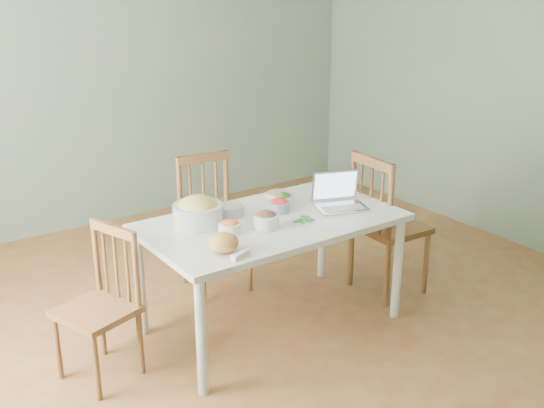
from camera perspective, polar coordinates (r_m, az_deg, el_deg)
floor at (r=4.37m, az=0.52°, el=-10.70°), size 5.00×5.00×0.00m
wall_back at (r=6.04m, az=-13.66°, el=10.96°), size 5.00×0.00×2.70m
wall_right at (r=5.68m, az=21.84°, el=9.58°), size 0.00×5.00×2.70m
dining_table at (r=4.23m, az=0.00°, el=-6.05°), size 1.59×0.90×0.75m
chair_far at (r=4.71m, az=-4.95°, el=-1.86°), size 0.46×0.45×0.97m
chair_left at (r=3.82m, az=-15.05°, el=-8.68°), size 0.48×0.49×0.88m
chair_right at (r=4.73m, az=10.22°, el=-1.66°), size 0.45×0.48×1.03m
bread_boule at (r=3.61m, az=-4.25°, el=-3.34°), size 0.22×0.22×0.11m
butter_stick at (r=3.55m, az=-2.76°, el=-4.45°), size 0.13×0.07×0.03m
bowl_squash at (r=3.99m, az=-6.44°, el=-0.62°), size 0.37×0.37×0.18m
bowl_carrot at (r=3.88m, az=-3.68°, el=-1.95°), size 0.15×0.15×0.08m
bowl_onion at (r=4.13m, az=-3.54°, el=-0.45°), size 0.18×0.18×0.09m
bowl_mushroom at (r=3.94m, az=-0.52°, el=-1.35°), size 0.18×0.18×0.10m
bowl_redpep at (r=4.20m, az=0.60°, el=-0.11°), size 0.18×0.18×0.08m
bowl_broccoli at (r=4.33m, az=1.02°, el=0.47°), size 0.15×0.15×0.08m
flatbread at (r=4.52m, az=0.65°, el=0.88°), size 0.23×0.23×0.02m
basil_bunch at (r=4.07m, az=2.64°, el=-1.29°), size 0.17×0.17×0.02m
laptop at (r=4.25m, az=6.10°, el=1.01°), size 0.39×0.35×0.22m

